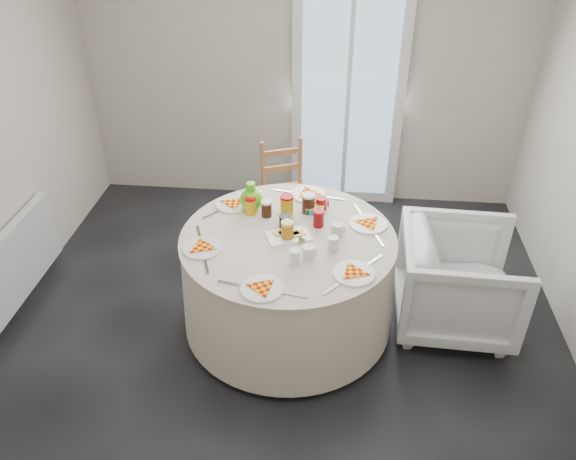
# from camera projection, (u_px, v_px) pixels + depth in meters

# --- Properties ---
(floor) EXTENTS (4.00, 4.00, 0.00)m
(floor) POSITION_uv_depth(u_px,v_px,m) (281.00, 333.00, 4.00)
(floor) COLOR black
(floor) RESTS_ON ground
(wall_back) EXTENTS (4.00, 0.02, 2.60)m
(wall_back) POSITION_uv_depth(u_px,v_px,m) (304.00, 65.00, 4.93)
(wall_back) COLOR #BCB5A3
(wall_back) RESTS_ON floor
(glass_door) EXTENTS (1.00, 0.08, 2.10)m
(glass_door) POSITION_uv_depth(u_px,v_px,m) (348.00, 96.00, 5.00)
(glass_door) COLOR silver
(glass_door) RESTS_ON floor
(radiator) EXTENTS (0.07, 1.00, 0.55)m
(radiator) POSITION_uv_depth(u_px,v_px,m) (20.00, 258.00, 4.11)
(radiator) COLOR silver
(radiator) RESTS_ON floor
(table) EXTENTS (1.47, 1.47, 0.75)m
(table) POSITION_uv_depth(u_px,v_px,m) (288.00, 281.00, 3.90)
(table) COLOR beige
(table) RESTS_ON floor
(wooden_chair) EXTENTS (0.50, 0.49, 0.87)m
(wooden_chair) POSITION_uv_depth(u_px,v_px,m) (286.00, 190.00, 4.77)
(wooden_chair) COLOR #A95C3B
(wooden_chair) RESTS_ON floor
(armchair) EXTENTS (0.77, 0.82, 0.82)m
(armchair) POSITION_uv_depth(u_px,v_px,m) (459.00, 279.00, 3.89)
(armchair) COLOR silver
(armchair) RESTS_ON floor
(place_settings) EXTENTS (1.60, 1.60, 0.03)m
(place_settings) POSITION_uv_depth(u_px,v_px,m) (288.00, 234.00, 3.68)
(place_settings) COLOR white
(place_settings) RESTS_ON table
(jar_cluster) EXTENTS (0.58, 0.35, 0.16)m
(jar_cluster) POSITION_uv_depth(u_px,v_px,m) (282.00, 210.00, 3.83)
(jar_cluster) COLOR #A47713
(jar_cluster) RESTS_ON table
(butter_tub) EXTENTS (0.13, 0.09, 0.05)m
(butter_tub) POSITION_uv_depth(u_px,v_px,m) (315.00, 208.00, 3.92)
(butter_tub) COLOR #03AAB2
(butter_tub) RESTS_ON table
(green_pitcher) EXTENTS (0.20, 0.20, 0.21)m
(green_pitcher) POSITION_uv_depth(u_px,v_px,m) (251.00, 194.00, 3.91)
(green_pitcher) COLOR #4DCA12
(green_pitcher) RESTS_ON table
(cheese_platter) EXTENTS (0.33, 0.27, 0.04)m
(cheese_platter) POSITION_uv_depth(u_px,v_px,m) (289.00, 234.00, 3.67)
(cheese_platter) COLOR white
(cheese_platter) RESTS_ON table
(mugs_glasses) EXTENTS (0.75, 0.75, 0.11)m
(mugs_glasses) POSITION_uv_depth(u_px,v_px,m) (311.00, 230.00, 3.64)
(mugs_glasses) COLOR gray
(mugs_glasses) RESTS_ON table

